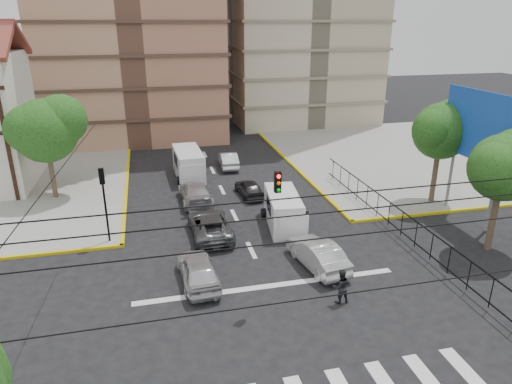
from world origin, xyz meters
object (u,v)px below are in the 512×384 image
object	(u,v)px
car_silver_front_left	(198,270)
car_white_front_right	(317,254)
traffic_light_nw	(104,193)
van_left_lane	(189,165)
van_right_lane	(284,212)
pedestrian_crosswalk	(341,286)

from	to	relation	value
car_silver_front_left	car_white_front_right	distance (m)	6.25
traffic_light_nw	van_left_lane	distance (m)	12.07
van_right_lane	traffic_light_nw	bearing A→B (deg)	-174.03
van_right_lane	car_white_front_right	world-z (taller)	van_right_lane
van_right_lane	car_silver_front_left	bearing A→B (deg)	-131.43
van_right_lane	van_left_lane	distance (m)	11.79
van_right_lane	pedestrian_crosswalk	distance (m)	8.34
pedestrian_crosswalk	traffic_light_nw	bearing A→B (deg)	-41.43
traffic_light_nw	van_left_lane	world-z (taller)	traffic_light_nw
car_silver_front_left	van_right_lane	bearing A→B (deg)	-142.44
traffic_light_nw	car_white_front_right	size ratio (longest dim) A/B	0.99
van_left_lane	car_silver_front_left	bearing A→B (deg)	-96.69
traffic_light_nw	car_white_front_right	distance (m)	12.24
car_silver_front_left	car_white_front_right	xyz separation A→B (m)	(6.25, 0.14, 0.00)
car_silver_front_left	pedestrian_crosswalk	world-z (taller)	pedestrian_crosswalk
car_silver_front_left	pedestrian_crosswalk	size ratio (longest dim) A/B	2.56
van_right_lane	car_white_front_right	bearing A→B (deg)	-79.08
traffic_light_nw	van_right_lane	size ratio (longest dim) A/B	0.90
car_silver_front_left	pedestrian_crosswalk	distance (m)	6.88
van_right_lane	car_white_front_right	distance (m)	5.04
car_white_front_right	pedestrian_crosswalk	world-z (taller)	pedestrian_crosswalk
van_right_lane	car_white_front_right	size ratio (longest dim) A/B	1.10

